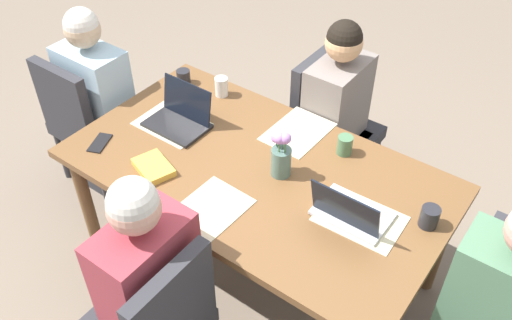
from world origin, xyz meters
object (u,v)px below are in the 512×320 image
at_px(person_head_right_left_far, 101,112).
at_px(person_near_right_near, 334,126).
at_px(chair_head_left_left_mid, 508,320).
at_px(coffee_mug_near_left, 345,145).
at_px(coffee_mug_near_right, 183,77).
at_px(coffee_mug_centre_right, 429,217).
at_px(phone_black, 100,143).
at_px(person_far_left_near, 153,298).
at_px(book_red_cover, 154,167).
at_px(dining_table, 256,179).
at_px(chair_head_right_left_far, 86,118).
at_px(flower_vase, 281,155).
at_px(coffee_mug_centre_left, 221,87).
at_px(laptop_head_right_left_far, 180,117).
at_px(laptop_head_left_left_mid, 350,213).
at_px(chair_near_right_near, 328,120).

distance_m(person_head_right_left_far, person_near_right_near, 1.40).
xyz_separation_m(chair_head_left_left_mid, coffee_mug_near_left, (0.96, -0.28, 0.28)).
bearing_deg(coffee_mug_near_right, coffee_mug_centre_right, 172.63).
xyz_separation_m(person_near_right_near, phone_black, (0.76, 1.06, 0.20)).
relative_size(person_far_left_near, phone_black, 7.97).
xyz_separation_m(book_red_cover, phone_black, (0.36, 0.02, -0.01)).
xyz_separation_m(dining_table, chair_head_right_left_far, (1.25, 0.04, -0.15)).
xyz_separation_m(flower_vase, coffee_mug_centre_left, (0.64, -0.35, -0.06)).
bearing_deg(laptop_head_right_left_far, laptop_head_left_left_mid, 176.05).
height_order(coffee_mug_centre_right, phone_black, coffee_mug_centre_right).
bearing_deg(chair_head_left_left_mid, laptop_head_left_left_mid, 7.56).
height_order(chair_head_right_left_far, laptop_head_right_left_far, laptop_head_right_left_far).
distance_m(flower_vase, coffee_mug_centre_left, 0.73).
bearing_deg(laptop_head_right_left_far, chair_near_right_near, -121.68).
distance_m(person_near_right_near, phone_black, 1.32).
height_order(dining_table, coffee_mug_near_right, coffee_mug_near_right).
relative_size(person_far_left_near, laptop_head_left_left_mid, 3.73).
xyz_separation_m(chair_head_left_left_mid, flower_vase, (1.13, 0.03, 0.34)).
bearing_deg(phone_black, coffee_mug_centre_right, 83.87).
bearing_deg(laptop_head_left_left_mid, coffee_mug_centre_left, -21.59).
bearing_deg(laptop_head_right_left_far, coffee_mug_centre_right, -175.67).
distance_m(person_far_left_near, chair_near_right_near, 1.54).
bearing_deg(coffee_mug_near_left, laptop_head_right_left_far, 20.82).
distance_m(person_head_right_left_far, coffee_mug_near_left, 1.52).
xyz_separation_m(dining_table, coffee_mug_near_left, (-0.28, -0.35, 0.12)).
relative_size(chair_head_left_left_mid, laptop_head_right_left_far, 2.81).
distance_m(chair_head_left_left_mid, chair_head_right_left_far, 2.49).
height_order(dining_table, coffee_mug_centre_left, coffee_mug_centre_left).
bearing_deg(chair_near_right_near, coffee_mug_centre_left, 41.87).
height_order(person_far_left_near, coffee_mug_centre_right, person_far_left_near).
distance_m(dining_table, coffee_mug_near_right, 0.86).
bearing_deg(dining_table, chair_head_left_left_mid, -177.03).
distance_m(coffee_mug_near_left, phone_black, 1.23).
bearing_deg(flower_vase, dining_table, 17.72).
xyz_separation_m(dining_table, person_far_left_near, (-0.01, 0.74, -0.12)).
xyz_separation_m(coffee_mug_near_left, phone_black, (1.03, 0.67, -0.05)).
height_order(laptop_head_left_left_mid, phone_black, laptop_head_left_left_mid).
height_order(chair_head_left_left_mid, coffee_mug_centre_left, chair_head_left_left_mid).
distance_m(person_head_right_left_far, chair_near_right_near, 1.37).
bearing_deg(chair_head_right_left_far, coffee_mug_near_right, -140.34).
xyz_separation_m(coffee_mug_near_right, book_red_cover, (-0.39, 0.65, -0.02)).
relative_size(chair_head_left_left_mid, laptop_head_left_left_mid, 2.81).
distance_m(person_far_left_near, laptop_head_right_left_far, 0.97).
bearing_deg(laptop_head_right_left_far, book_red_cover, 112.28).
bearing_deg(flower_vase, coffee_mug_centre_left, -28.44).
relative_size(person_head_right_left_far, flower_vase, 4.70).
bearing_deg(phone_black, person_near_right_near, 121.55).
xyz_separation_m(coffee_mug_near_left, coffee_mug_centre_left, (0.81, -0.03, 0.01)).
bearing_deg(chair_head_right_left_far, flower_vase, -176.59).
height_order(coffee_mug_near_right, coffee_mug_centre_left, coffee_mug_centre_left).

